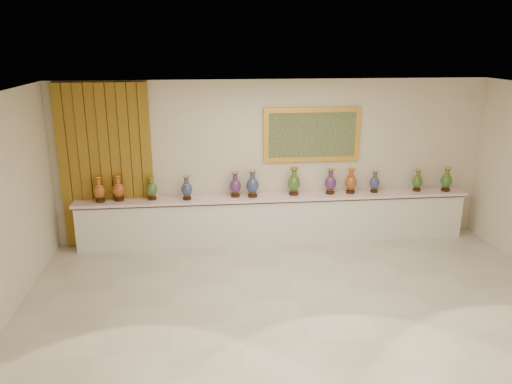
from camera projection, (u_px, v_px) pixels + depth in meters
ground at (296, 299)px, 7.35m from camera, size 8.00×8.00×0.00m
room at (140, 161)px, 8.96m from camera, size 8.00×8.00×8.00m
counter at (275, 219)px, 9.38m from camera, size 7.28×0.48×0.90m
vase_0 at (99, 191)px, 8.82m from camera, size 0.27×0.27×0.47m
vase_1 at (119, 189)px, 8.90m from camera, size 0.22×0.22×0.47m
vase_2 at (152, 189)px, 8.97m from camera, size 0.21×0.21×0.43m
vase_3 at (187, 189)px, 8.97m from camera, size 0.25×0.25×0.44m
vase_4 at (235, 186)px, 9.13m from camera, size 0.25×0.25×0.46m
vase_5 at (253, 185)px, 9.11m from camera, size 0.30×0.30×0.50m
vase_6 at (294, 183)px, 9.23m from camera, size 0.24×0.24×0.51m
vase_7 at (330, 183)px, 9.30m from camera, size 0.23×0.23×0.47m
vase_8 at (351, 182)px, 9.34m from camera, size 0.26×0.26×0.47m
vase_9 at (375, 183)px, 9.41m from camera, size 0.24×0.24×0.41m
vase_10 at (417, 181)px, 9.50m from camera, size 0.26×0.26×0.42m
vase_11 at (446, 180)px, 9.48m from camera, size 0.26×0.26×0.46m
label_card at (234, 199)px, 9.03m from camera, size 0.10×0.06×0.00m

